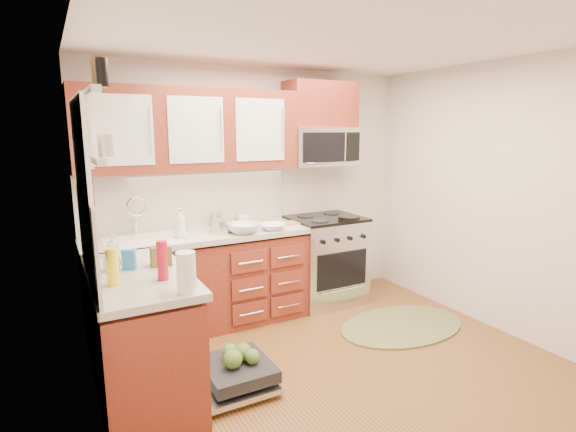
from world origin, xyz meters
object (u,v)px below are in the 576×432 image
microwave (321,146)px  cup (243,219)px  rug (402,325)px  paper_towel_roll (186,272)px  sink (142,254)px  range (325,260)px  cutting_board (286,223)px  bowl_a (273,227)px  bowl_b (244,228)px  upper_cabinets (191,130)px  skillet (349,218)px  stock_pot (222,226)px  dishwasher (232,376)px

microwave → cup: 1.13m
rug → paper_towel_roll: (-2.23, -0.53, 1.04)m
paper_towel_roll → sink: bearing=90.0°
range → cup: (-0.87, 0.22, 0.50)m
microwave → cutting_board: (-0.50, -0.13, -0.77)m
bowl_a → bowl_b: (-0.30, 0.00, 0.02)m
upper_cabinets → range: size_ratio=2.16×
sink → skillet: size_ratio=2.71×
sink → stock_pot: stock_pot is taller
dishwasher → rug: (1.84, 0.21, -0.09)m
upper_cabinets → microwave: 1.42m
upper_cabinets → skillet: upper_cabinets is taller
bowl_a → paper_towel_roll: bearing=-133.4°
bowl_b → skillet: bearing=-3.5°
dishwasher → cutting_board: 1.74m
skillet → bowl_b: bearing=176.5°
microwave → stock_pot: bearing=-172.0°
paper_towel_roll → dishwasher: bearing=39.4°
microwave → bowl_a: bearing=-157.6°
dishwasher → rug: bearing=6.4°
sink → cutting_board: 1.44m
upper_cabinets → cutting_board: bearing=-9.9°
range → paper_towel_roll: size_ratio=3.80×
stock_pot → paper_towel_roll: (-0.74, -1.40, 0.06)m
dishwasher → skillet: 2.07m
microwave → paper_towel_roll: bearing=-140.9°
cutting_board → paper_towel_roll: (-1.43, -1.44, 0.12)m
rug → cup: bearing=135.6°
microwave → dishwasher: (-1.54, -1.25, -1.60)m
dishwasher → sink: bearing=109.2°
microwave → cutting_board: microwave is taller
cup → cutting_board: bearing=-32.2°
upper_cabinets → stock_pot: size_ratio=10.07×
range → upper_cabinets: bearing=174.1°
microwave → paper_towel_roll: microwave is taller
sink → bowl_b: size_ratio=2.07×
range → paper_towel_roll: (-1.93, -1.45, 0.58)m
microwave → dishwasher: microwave is taller
upper_cabinets → range: 1.99m
rug → bowl_a: bowl_a is taller
bowl_a → sink: bearing=171.9°
paper_towel_roll → bowl_a: (1.20, 1.27, -0.10)m
range → bowl_b: size_ratio=3.18×
bowl_b → cup: size_ratio=2.22×
dishwasher → stock_pot: bearing=72.3°
bowl_b → paper_towel_roll: bearing=-125.3°
microwave → range: bearing=-90.0°
paper_towel_roll → bowl_a: bearing=46.6°
stock_pot → bowl_a: (0.47, -0.13, -0.03)m
sink → paper_towel_roll: paper_towel_roll is taller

